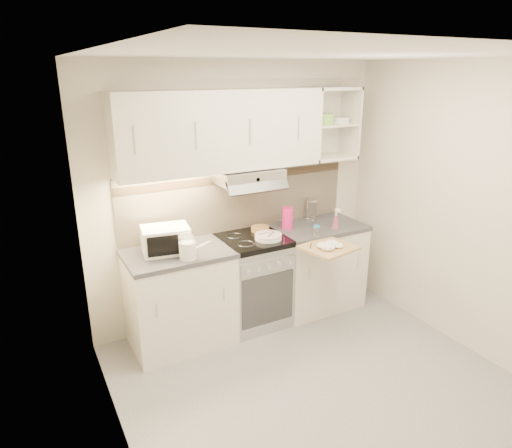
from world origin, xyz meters
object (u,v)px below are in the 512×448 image
Objects in this scene: glass_jar at (312,209)px; spray_bottle at (336,220)px; electric_range at (253,280)px; plate_stack at (268,237)px; watering_can at (189,249)px; microwave at (166,240)px; cutting_board at (329,248)px; pink_pitcher at (287,218)px.

glass_jar and spray_bottle have the same top height.
spray_bottle reaches higher than electric_range.
glass_jar reaches higher than plate_stack.
watering_can is 0.83m from plate_stack.
plate_stack is (0.11, -0.10, 0.47)m from electric_range.
glass_jar is at bearing 23.42° from plate_stack.
microwave reaches higher than spray_bottle.
microwave is (-0.83, 0.04, 0.56)m from electric_range.
spray_bottle is 0.49m from cutting_board.
pink_pitcher reaches higher than glass_jar.
pink_pitcher is 0.41m from glass_jar.
microwave is 2.02× the size of glass_jar.
spray_bottle is (0.04, -0.36, -0.03)m from glass_jar.
pink_pitcher is (1.14, 0.26, 0.03)m from watering_can.
microwave is at bearing 130.58° from watering_can.
glass_jar is 0.36m from spray_bottle.
plate_stack is 1.16× the size of pink_pitcher.
microwave reaches higher than cutting_board.
cutting_board is at bearing -124.86° from spray_bottle.
watering_can is 1.25× the size of spray_bottle.
electric_range is at bearing 124.97° from cutting_board.
electric_range is at bearing 30.13° from watering_can.
glass_jar is at bearing 13.86° from electric_range.
watering_can is at bearing -173.48° from plate_stack.
glass_jar is 0.50× the size of cutting_board.
watering_can reaches higher than microwave.
cutting_board is (1.23, -0.30, -0.11)m from watering_can.
glass_jar is (0.39, 0.14, -0.00)m from pink_pitcher.
watering_can is (0.12, -0.24, -0.03)m from microwave.
electric_range is 1.01m from microwave.
pink_pitcher reaches higher than spray_bottle.
pink_pitcher is (0.42, 0.06, 0.56)m from electric_range.
pink_pitcher is at bearing 162.25° from spray_bottle.
watering_can reaches higher than pink_pitcher.
plate_stack reaches higher than cutting_board.
plate_stack is at bearing 21.11° from watering_can.
cutting_board is (0.51, -0.50, 0.42)m from electric_range.
plate_stack is at bearing -44.48° from electric_range.
electric_range is 0.83m from cutting_board.
microwave reaches higher than electric_range.
electric_range is 4.10× the size of spray_bottle.
spray_bottle is at bearing -34.72° from pink_pitcher.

